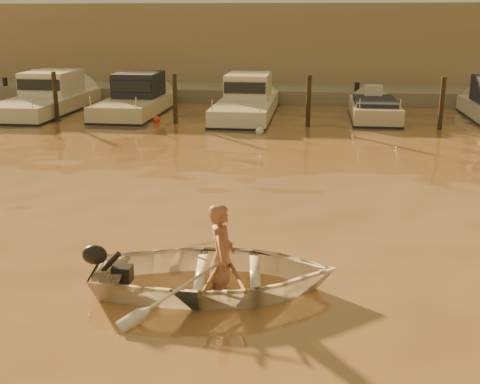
# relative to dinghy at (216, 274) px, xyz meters

# --- Properties ---
(ground_plane) EXTENTS (160.00, 160.00, 0.00)m
(ground_plane) POSITION_rel_dinghy_xyz_m (1.35, 1.02, -0.28)
(ground_plane) COLOR brown
(ground_plane) RESTS_ON ground
(dinghy) EXTENTS (4.17, 3.22, 0.80)m
(dinghy) POSITION_rel_dinghy_xyz_m (0.00, 0.00, 0.00)
(dinghy) COLOR white
(dinghy) RESTS_ON ground_plane
(person) EXTENTS (0.49, 0.68, 1.73)m
(person) POSITION_rel_dinghy_xyz_m (0.10, 0.01, 0.29)
(person) COLOR #9E634F
(person) RESTS_ON dinghy
(outboard_motor) EXTENTS (0.94, 0.51, 0.70)m
(outboard_motor) POSITION_rel_dinghy_xyz_m (-1.49, -0.19, 0.00)
(outboard_motor) COLOR black
(outboard_motor) RESTS_ON dinghy
(oar_port) EXTENTS (0.75, 2.00, 0.13)m
(oar_port) POSITION_rel_dinghy_xyz_m (0.25, 0.03, 0.14)
(oar_port) COLOR brown
(oar_port) RESTS_ON dinghy
(oar_starboard) EXTENTS (0.16, 2.10, 0.13)m
(oar_starboard) POSITION_rel_dinghy_xyz_m (0.05, 0.01, 0.14)
(oar_starboard) COLOR brown
(oar_starboard) RESTS_ON dinghy
(moored_boat_0) EXTENTS (2.55, 8.01, 1.75)m
(moored_boat_0) POSITION_rel_dinghy_xyz_m (-10.59, 17.02, 0.35)
(moored_boat_0) COLOR silver
(moored_boat_0) RESTS_ON ground_plane
(moored_boat_1) EXTENTS (2.33, 6.90, 1.75)m
(moored_boat_1) POSITION_rel_dinghy_xyz_m (-6.47, 17.02, 0.35)
(moored_boat_1) COLOR beige
(moored_boat_1) RESTS_ON ground_plane
(moored_boat_2) EXTENTS (2.29, 7.67, 1.75)m
(moored_boat_2) POSITION_rel_dinghy_xyz_m (-1.54, 17.02, 0.35)
(moored_boat_2) COLOR silver
(moored_boat_2) RESTS_ON ground_plane
(moored_boat_3) EXTENTS (1.89, 5.53, 0.95)m
(moored_boat_3) POSITION_rel_dinghy_xyz_m (3.86, 17.02, -0.05)
(moored_boat_3) COLOR beige
(moored_boat_3) RESTS_ON ground_plane
(piling_0) EXTENTS (0.18, 0.18, 2.20)m
(piling_0) POSITION_rel_dinghy_xyz_m (-9.15, 14.82, 0.62)
(piling_0) COLOR #2D2319
(piling_0) RESTS_ON ground_plane
(piling_1) EXTENTS (0.18, 0.18, 2.20)m
(piling_1) POSITION_rel_dinghy_xyz_m (-4.15, 14.82, 0.62)
(piling_1) COLOR #2D2319
(piling_1) RESTS_ON ground_plane
(piling_2) EXTENTS (0.18, 0.18, 2.20)m
(piling_2) POSITION_rel_dinghy_xyz_m (1.15, 14.82, 0.62)
(piling_2) COLOR #2D2319
(piling_2) RESTS_ON ground_plane
(piling_3) EXTENTS (0.18, 0.18, 2.20)m
(piling_3) POSITION_rel_dinghy_xyz_m (6.15, 14.82, 0.62)
(piling_3) COLOR #2D2319
(piling_3) RESTS_ON ground_plane
(fender_b) EXTENTS (0.30, 0.30, 0.30)m
(fender_b) POSITION_rel_dinghy_xyz_m (-4.99, 15.01, -0.18)
(fender_b) COLOR red
(fender_b) RESTS_ON ground_plane
(fender_c) EXTENTS (0.30, 0.30, 0.30)m
(fender_c) POSITION_rel_dinghy_xyz_m (-0.58, 13.07, -0.18)
(fender_c) COLOR white
(fender_c) RESTS_ON ground_plane
(fender_d) EXTENTS (0.30, 0.30, 0.30)m
(fender_d) POSITION_rel_dinghy_xyz_m (4.00, 14.95, -0.18)
(fender_d) COLOR orange
(fender_d) RESTS_ON ground_plane
(quay) EXTENTS (52.00, 4.00, 1.00)m
(quay) POSITION_rel_dinghy_xyz_m (1.35, 22.52, -0.13)
(quay) COLOR gray
(quay) RESTS_ON ground_plane
(waterfront_building) EXTENTS (46.00, 7.00, 4.80)m
(waterfront_building) POSITION_rel_dinghy_xyz_m (1.35, 28.02, 2.12)
(waterfront_building) COLOR #9E8466
(waterfront_building) RESTS_ON quay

